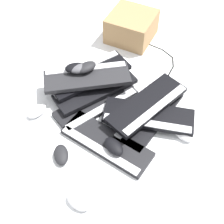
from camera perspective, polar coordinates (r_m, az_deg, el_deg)
ground_plane at (r=1.52m, az=-0.37°, el=-3.76°), size 3.20×3.20×0.00m
keyboard_0 at (r=1.61m, az=-2.88°, el=1.53°), size 0.15×0.44×0.03m
keyboard_1 at (r=1.47m, az=-1.02°, el=-5.70°), size 0.46×0.28×0.03m
keyboard_2 at (r=1.57m, az=6.85°, el=-0.65°), size 0.28×0.46×0.03m
keyboard_3 at (r=1.64m, az=-3.09°, el=4.36°), size 0.18×0.45×0.03m
keyboard_4 at (r=1.67m, az=-4.12°, el=6.81°), size 0.17×0.45×0.03m
keyboard_5 at (r=1.53m, az=6.65°, el=-0.78°), size 0.43×0.41×0.03m
keyboard_6 at (r=1.54m, az=6.50°, el=1.39°), size 0.20×0.45×0.03m
keyboard_7 at (r=1.62m, az=-4.59°, el=6.37°), size 0.34×0.46×0.03m
mouse_0 at (r=1.45m, az=-9.29°, el=-7.72°), size 0.13×0.11×0.04m
mouse_1 at (r=1.62m, az=-6.21°, el=7.94°), size 0.11×0.13×0.04m
mouse_2 at (r=1.62m, az=-13.59°, el=0.18°), size 0.08×0.12×0.04m
mouse_3 at (r=1.53m, az=12.93°, el=-3.87°), size 0.11×0.07×0.04m
mouse_4 at (r=1.41m, az=0.32°, el=-6.32°), size 0.11×0.07×0.04m
mouse_5 at (r=1.62m, az=-6.67°, el=8.05°), size 0.11×0.13×0.04m
mouse_6 at (r=1.62m, az=-4.72°, el=8.17°), size 0.07×0.11×0.04m
mouse_7 at (r=1.33m, az=-6.15°, el=-15.96°), size 0.12×0.10×0.04m
cable_0 at (r=1.83m, az=8.98°, el=7.89°), size 0.67×0.30×0.01m
cardboard_box at (r=1.98m, az=3.58°, el=15.32°), size 0.35×0.35×0.16m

